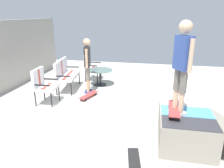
{
  "coord_description": "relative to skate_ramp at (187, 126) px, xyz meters",
  "views": [
    {
      "loc": [
        -5.11,
        -0.89,
        2.49
      ],
      "look_at": [
        0.23,
        0.23,
        0.7
      ],
      "focal_mm": 34.81,
      "sensor_mm": 36.0,
      "label": 1
    }
  ],
  "objects": [
    {
      "name": "ground_plane",
      "position": [
        0.99,
        1.57,
        -0.37
      ],
      "size": [
        12.0,
        12.0,
        0.1
      ],
      "primitive_type": "cube",
      "color": "beige"
    },
    {
      "name": "skate_ramp",
      "position": [
        0.0,
        0.0,
        0.0
      ],
      "size": [
        1.5,
        1.88,
        0.64
      ],
      "color": "gray",
      "rests_on": "ground_plane"
    },
    {
      "name": "patio_bench",
      "position": [
        2.43,
        3.67,
        0.3
      ],
      "size": [
        1.31,
        0.71,
        1.02
      ],
      "color": "black",
      "rests_on": "ground_plane"
    },
    {
      "name": "patio_chair_near_house",
      "position": [
        3.66,
        3.16,
        0.29
      ],
      "size": [
        0.62,
        0.55,
        1.02
      ],
      "color": "black",
      "rests_on": "ground_plane"
    },
    {
      "name": "patio_chair_by_wall",
      "position": [
        1.19,
        3.8,
        0.29
      ],
      "size": [
        0.65,
        0.58,
        1.02
      ],
      "color": "black",
      "rests_on": "ground_plane"
    },
    {
      "name": "patio_table",
      "position": [
        3.12,
        2.63,
        0.08
      ],
      "size": [
        0.9,
        0.9,
        0.57
      ],
      "color": "black",
      "rests_on": "ground_plane"
    },
    {
      "name": "person_watching",
      "position": [
        2.3,
        2.82,
        0.71
      ],
      "size": [
        0.47,
        0.29,
        1.75
      ],
      "color": "navy",
      "rests_on": "ground_plane"
    },
    {
      "name": "person_skater",
      "position": [
        -0.14,
        0.23,
        1.34
      ],
      "size": [
        0.41,
        0.36,
        1.74
      ],
      "color": "silver",
      "rests_on": "skate_ramp"
    },
    {
      "name": "skateboard_by_bench",
      "position": [
        1.84,
        2.66,
        -0.24
      ],
      "size": [
        0.82,
        0.44,
        0.1
      ],
      "color": "#B23838",
      "rests_on": "ground_plane"
    },
    {
      "name": "skateboard_spare",
      "position": [
        -1.04,
        0.94,
        -0.24
      ],
      "size": [
        0.82,
        0.34,
        0.1
      ],
      "color": "black",
      "rests_on": "ground_plane"
    },
    {
      "name": "skateboard_on_ramp",
      "position": [
        -0.12,
        0.29,
        0.41
      ],
      "size": [
        0.8,
        0.22,
        0.1
      ],
      "color": "#B23838",
      "rests_on": "skate_ramp"
    }
  ]
}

